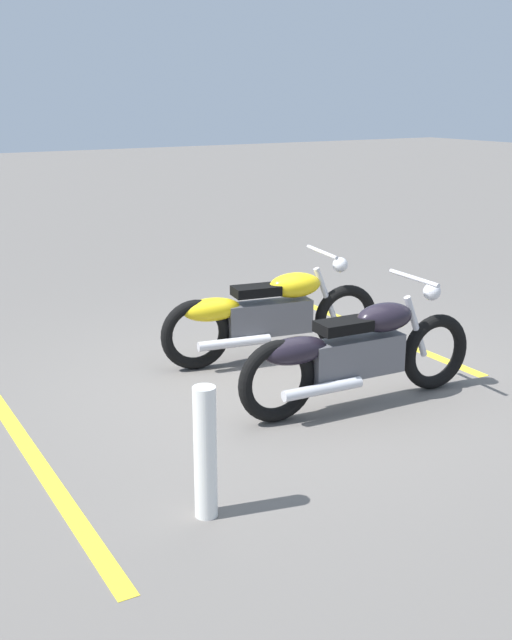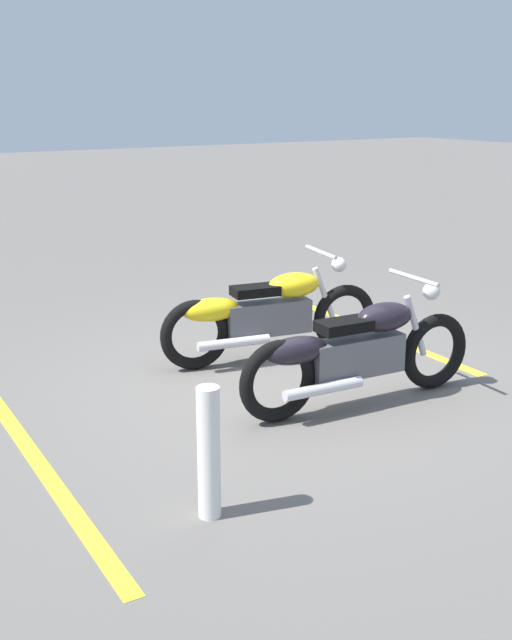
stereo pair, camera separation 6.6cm
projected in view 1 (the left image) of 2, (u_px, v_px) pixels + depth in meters
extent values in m
plane|color=#66605B|center=(288.00, 385.00, 6.91)|extent=(60.00, 60.00, 0.00)
torus|color=black|center=(346.00, 318.00, 7.78)|extent=(0.68, 0.22, 0.67)
torus|color=black|center=(196.00, 335.00, 7.23)|extent=(0.68, 0.22, 0.67)
cube|color=#59595E|center=(269.00, 318.00, 7.46)|extent=(0.87, 0.36, 0.32)
ellipsoid|color=yellow|center=(295.00, 285.00, 7.47)|extent=(0.56, 0.37, 0.24)
ellipsoid|color=yellow|center=(212.00, 310.00, 7.22)|extent=(0.59, 0.33, 0.22)
cube|color=black|center=(256.00, 291.00, 7.34)|extent=(0.47, 0.31, 0.09)
cylinder|color=silver|center=(326.00, 294.00, 7.62)|extent=(0.27, 0.10, 0.56)
cylinder|color=silver|center=(322.00, 252.00, 7.49)|extent=(0.14, 0.62, 0.04)
sphere|color=silver|center=(340.00, 265.00, 7.60)|extent=(0.15, 0.15, 0.15)
cylinder|color=silver|center=(234.00, 343.00, 7.24)|extent=(0.71, 0.21, 0.09)
torus|color=black|center=(435.00, 352.00, 6.75)|extent=(0.68, 0.16, 0.67)
torus|color=black|center=(277.00, 381.00, 6.06)|extent=(0.68, 0.16, 0.67)
cube|color=#59595E|center=(356.00, 357.00, 6.36)|extent=(0.85, 0.28, 0.32)
ellipsoid|color=black|center=(384.00, 317.00, 6.39)|extent=(0.54, 0.31, 0.24)
ellipsoid|color=black|center=(295.00, 351.00, 6.07)|extent=(0.58, 0.28, 0.22)
cube|color=black|center=(343.00, 326.00, 6.22)|extent=(0.46, 0.27, 0.09)
cylinder|color=silver|center=(416.00, 326.00, 6.57)|extent=(0.27, 0.07, 0.56)
cylinder|color=silver|center=(414.00, 278.00, 6.43)|extent=(0.08, 0.62, 0.04)
sphere|color=silver|center=(432.00, 292.00, 6.56)|extent=(0.15, 0.15, 0.15)
cylinder|color=silver|center=(323.00, 389.00, 6.11)|extent=(0.70, 0.14, 0.09)
cylinder|color=white|center=(205.00, 453.00, 4.66)|extent=(0.14, 0.14, 0.84)
cube|color=yellow|center=(375.00, 332.00, 8.45)|extent=(0.20, 3.20, 0.01)
cube|color=yellow|center=(44.00, 472.00, 5.31)|extent=(0.20, 3.20, 0.01)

